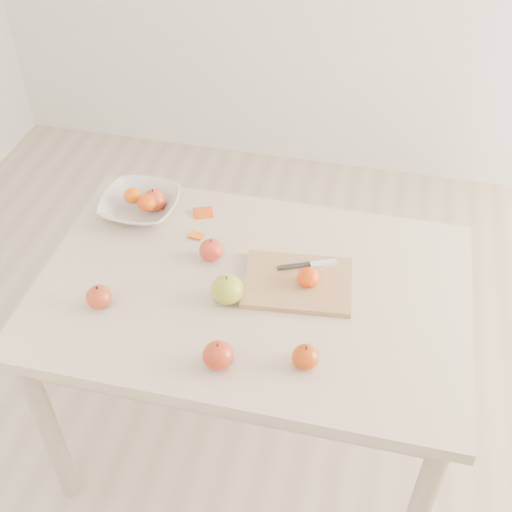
# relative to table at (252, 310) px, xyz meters

# --- Properties ---
(ground) EXTENTS (3.50, 3.50, 0.00)m
(ground) POSITION_rel_table_xyz_m (0.00, 0.00, -0.65)
(ground) COLOR #C6B293
(ground) RESTS_ON ground
(table) EXTENTS (1.20, 0.80, 0.75)m
(table) POSITION_rel_table_xyz_m (0.00, 0.00, 0.00)
(table) COLOR beige
(table) RESTS_ON ground
(cutting_board) EXTENTS (0.32, 0.25, 0.02)m
(cutting_board) POSITION_rel_table_xyz_m (0.12, 0.03, 0.11)
(cutting_board) COLOR tan
(cutting_board) RESTS_ON table
(board_tangerine) EXTENTS (0.06, 0.06, 0.05)m
(board_tangerine) POSITION_rel_table_xyz_m (0.15, 0.02, 0.14)
(board_tangerine) COLOR #DF3C07
(board_tangerine) RESTS_ON cutting_board
(fruit_bowl) EXTENTS (0.24, 0.24, 0.06)m
(fruit_bowl) POSITION_rel_table_xyz_m (-0.42, 0.24, 0.13)
(fruit_bowl) COLOR silver
(fruit_bowl) RESTS_ON table
(bowl_tangerine_near) EXTENTS (0.06, 0.06, 0.05)m
(bowl_tangerine_near) POSITION_rel_table_xyz_m (-0.44, 0.25, 0.15)
(bowl_tangerine_near) COLOR orange
(bowl_tangerine_near) RESTS_ON fruit_bowl
(bowl_tangerine_far) EXTENTS (0.06, 0.06, 0.05)m
(bowl_tangerine_far) POSITION_rel_table_xyz_m (-0.39, 0.22, 0.16)
(bowl_tangerine_far) COLOR #D73F07
(bowl_tangerine_far) RESTS_ON fruit_bowl
(orange_peel_a) EXTENTS (0.07, 0.06, 0.01)m
(orange_peel_a) POSITION_rel_table_xyz_m (-0.22, 0.28, 0.10)
(orange_peel_a) COLOR #CB470E
(orange_peel_a) RESTS_ON table
(orange_peel_b) EXTENTS (0.05, 0.04, 0.01)m
(orange_peel_b) POSITION_rel_table_xyz_m (-0.21, 0.17, 0.10)
(orange_peel_b) COLOR orange
(orange_peel_b) RESTS_ON table
(paring_knife) EXTENTS (0.16, 0.08, 0.01)m
(paring_knife) POSITION_rel_table_xyz_m (0.17, 0.10, 0.12)
(paring_knife) COLOR white
(paring_knife) RESTS_ON cutting_board
(apple_green) EXTENTS (0.09, 0.09, 0.08)m
(apple_green) POSITION_rel_table_xyz_m (-0.05, -0.06, 0.14)
(apple_green) COLOR olive
(apple_green) RESTS_ON table
(apple_red_c) EXTENTS (0.08, 0.08, 0.07)m
(apple_red_c) POSITION_rel_table_xyz_m (-0.02, -0.28, 0.13)
(apple_red_c) COLOR maroon
(apple_red_c) RESTS_ON table
(apple_red_a) EXTENTS (0.08, 0.08, 0.07)m
(apple_red_a) POSITION_rel_table_xyz_m (-0.38, 0.27, 0.13)
(apple_red_a) COLOR #A31516
(apple_red_a) RESTS_ON table
(apple_red_d) EXTENTS (0.07, 0.07, 0.06)m
(apple_red_d) POSITION_rel_table_xyz_m (-0.38, -0.16, 0.13)
(apple_red_d) COLOR maroon
(apple_red_d) RESTS_ON table
(apple_red_e) EXTENTS (0.07, 0.07, 0.06)m
(apple_red_e) POSITION_rel_table_xyz_m (0.19, -0.24, 0.13)
(apple_red_e) COLOR maroon
(apple_red_e) RESTS_ON table
(apple_red_b) EXTENTS (0.07, 0.07, 0.06)m
(apple_red_b) POSITION_rel_table_xyz_m (-0.14, 0.09, 0.13)
(apple_red_b) COLOR maroon
(apple_red_b) RESTS_ON table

